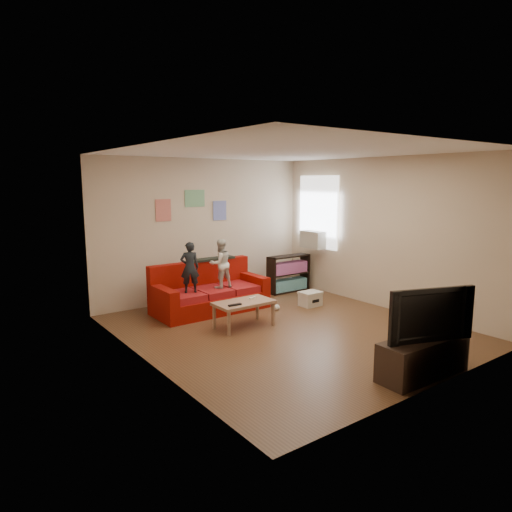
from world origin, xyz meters
TOP-DOWN VIEW (x-y plane):
  - room_shell at (0.00, 0.00)m, footprint 4.52×5.02m
  - sofa at (-0.41, 1.66)m, footprint 1.99×0.92m
  - child_a at (-0.87, 1.49)m, footprint 0.37×0.31m
  - child_b at (-0.27, 1.49)m, footprint 0.42×0.33m
  - coffee_table at (-0.46, 0.49)m, footprint 0.93×0.51m
  - remote at (-0.71, 0.37)m, footprint 0.22×0.06m
  - game_controller at (-0.26, 0.54)m, footprint 0.13×0.06m
  - bookshelf at (1.63, 1.89)m, footprint 0.95×0.28m
  - window at (2.22, 1.65)m, footprint 0.04×1.08m
  - ac_unit at (2.10, 1.65)m, footprint 0.28×0.55m
  - artwork_left at (-0.85, 2.48)m, footprint 0.30×0.01m
  - artwork_center at (-0.20, 2.48)m, footprint 0.42×0.01m
  - artwork_right at (0.35, 2.48)m, footprint 0.30×0.01m
  - file_box at (1.23, 0.79)m, footprint 0.39×0.30m
  - tv_stand at (0.20, -2.25)m, footprint 1.24×0.46m
  - television at (0.20, -2.25)m, footprint 1.08×0.50m
  - tissue at (0.56, 0.93)m, footprint 0.13×0.13m

SIDE VIEW (x-z plane):
  - tissue at x=0.56m, z-range 0.00..0.10m
  - file_box at x=1.23m, z-range 0.00..0.27m
  - tv_stand at x=0.20m, z-range 0.00..0.46m
  - sofa at x=-0.41m, z-range -0.14..0.73m
  - bookshelf at x=1.63m, z-range -0.04..0.72m
  - coffee_table at x=-0.46m, z-range 0.15..0.57m
  - remote at x=-0.71m, z-range 0.42..0.44m
  - game_controller at x=-0.26m, z-range 0.42..0.44m
  - television at x=0.20m, z-range 0.46..1.09m
  - child_a at x=-0.87m, z-range 0.42..1.28m
  - child_b at x=-0.27m, z-range 0.42..1.28m
  - ac_unit at x=2.10m, z-range 0.91..1.26m
  - room_shell at x=0.00m, z-range -0.01..2.71m
  - window at x=2.22m, z-range 0.90..2.38m
  - artwork_right at x=0.35m, z-range 1.51..1.89m
  - artwork_left at x=-0.85m, z-range 1.55..1.95m
  - artwork_center at x=-0.20m, z-range 1.79..2.11m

